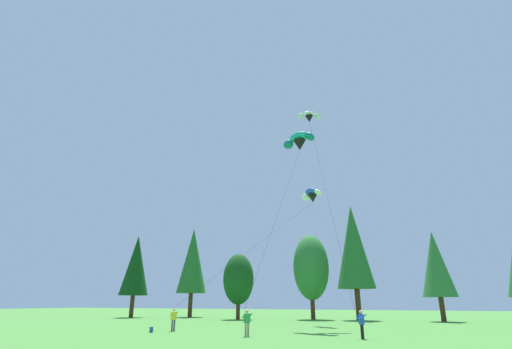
{
  "coord_description": "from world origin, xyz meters",
  "views": [
    {
      "loc": [
        11.84,
        3.55,
        2.19
      ],
      "look_at": [
        2.52,
        24.02,
        9.75
      ],
      "focal_mm": 26.63,
      "sensor_mm": 36.0,
      "label": 1
    }
  ],
  "objects_px": {
    "kite_flyer_mid": "(247,321)",
    "parafoil_kite_mid_teal": "(299,141)",
    "kite_flyer_near": "(174,318)",
    "kite_flyer_far": "(361,322)",
    "parafoil_kite_far_white": "(309,117)",
    "parafoil_kite_high_blue_white": "(312,195)",
    "backpack": "(151,330)"
  },
  "relations": [
    {
      "from": "kite_flyer_mid",
      "to": "parafoil_kite_far_white",
      "type": "relative_size",
      "value": 0.08
    },
    {
      "from": "parafoil_kite_high_blue_white",
      "to": "parafoil_kite_far_white",
      "type": "relative_size",
      "value": 0.74
    },
    {
      "from": "parafoil_kite_mid_teal",
      "to": "parafoil_kite_far_white",
      "type": "xyz_separation_m",
      "value": [
        0.47,
        2.54,
        3.85
      ]
    },
    {
      "from": "kite_flyer_near",
      "to": "parafoil_kite_mid_teal",
      "type": "xyz_separation_m",
      "value": [
        8.59,
        7.39,
        16.59
      ]
    },
    {
      "from": "kite_flyer_near",
      "to": "backpack",
      "type": "bearing_deg",
      "value": -113.23
    },
    {
      "from": "kite_flyer_near",
      "to": "parafoil_kite_high_blue_white",
      "type": "relative_size",
      "value": 0.11
    },
    {
      "from": "kite_flyer_near",
      "to": "kite_flyer_far",
      "type": "xyz_separation_m",
      "value": [
        14.69,
        -0.59,
        0.0
      ]
    },
    {
      "from": "kite_flyer_near",
      "to": "parafoil_kite_mid_teal",
      "type": "distance_m",
      "value": 20.09
    },
    {
      "from": "parafoil_kite_high_blue_white",
      "to": "parafoil_kite_far_white",
      "type": "distance_m",
      "value": 8.79
    },
    {
      "from": "parafoil_kite_mid_teal",
      "to": "parafoil_kite_far_white",
      "type": "bearing_deg",
      "value": 79.55
    },
    {
      "from": "kite_flyer_near",
      "to": "parafoil_kite_far_white",
      "type": "distance_m",
      "value": 24.47
    },
    {
      "from": "kite_flyer_near",
      "to": "parafoil_kite_mid_teal",
      "type": "height_order",
      "value": "parafoil_kite_mid_teal"
    },
    {
      "from": "kite_flyer_mid",
      "to": "kite_flyer_far",
      "type": "xyz_separation_m",
      "value": [
        7.31,
        1.34,
        0.0
      ]
    },
    {
      "from": "parafoil_kite_high_blue_white",
      "to": "backpack",
      "type": "bearing_deg",
      "value": -118.88
    },
    {
      "from": "parafoil_kite_mid_teal",
      "to": "kite_flyer_mid",
      "type": "bearing_deg",
      "value": -97.42
    },
    {
      "from": "backpack",
      "to": "kite_flyer_near",
      "type": "bearing_deg",
      "value": -56.03
    },
    {
      "from": "kite_flyer_far",
      "to": "parafoil_kite_mid_teal",
      "type": "distance_m",
      "value": 19.4
    },
    {
      "from": "kite_flyer_far",
      "to": "backpack",
      "type": "relative_size",
      "value": 4.23
    },
    {
      "from": "kite_flyer_far",
      "to": "backpack",
      "type": "height_order",
      "value": "kite_flyer_far"
    },
    {
      "from": "kite_flyer_near",
      "to": "backpack",
      "type": "xyz_separation_m",
      "value": [
        -0.73,
        -1.7,
        -0.8
      ]
    },
    {
      "from": "kite_flyer_near",
      "to": "backpack",
      "type": "relative_size",
      "value": 4.23
    },
    {
      "from": "kite_flyer_mid",
      "to": "parafoil_kite_far_white",
      "type": "bearing_deg",
      "value": 81.92
    },
    {
      "from": "kite_flyer_mid",
      "to": "parafoil_kite_high_blue_white",
      "type": "distance_m",
      "value": 20.21
    },
    {
      "from": "kite_flyer_near",
      "to": "kite_flyer_mid",
      "type": "height_order",
      "value": "same"
    },
    {
      "from": "parafoil_kite_far_white",
      "to": "backpack",
      "type": "xyz_separation_m",
      "value": [
        -9.79,
        -11.64,
        -21.24
      ]
    },
    {
      "from": "kite_flyer_mid",
      "to": "parafoil_kite_mid_teal",
      "type": "height_order",
      "value": "parafoil_kite_mid_teal"
    },
    {
      "from": "parafoil_kite_mid_teal",
      "to": "backpack",
      "type": "bearing_deg",
      "value": -135.69
    },
    {
      "from": "kite_flyer_near",
      "to": "parafoil_kite_far_white",
      "type": "height_order",
      "value": "parafoil_kite_far_white"
    },
    {
      "from": "kite_flyer_far",
      "to": "parafoil_kite_high_blue_white",
      "type": "height_order",
      "value": "parafoil_kite_high_blue_white"
    },
    {
      "from": "backpack",
      "to": "kite_flyer_far",
      "type": "bearing_deg",
      "value": -118.66
    },
    {
      "from": "kite_flyer_far",
      "to": "parafoil_kite_high_blue_white",
      "type": "distance_m",
      "value": 20.37
    },
    {
      "from": "parafoil_kite_far_white",
      "to": "parafoil_kite_high_blue_white",
      "type": "bearing_deg",
      "value": 107.42
    }
  ]
}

